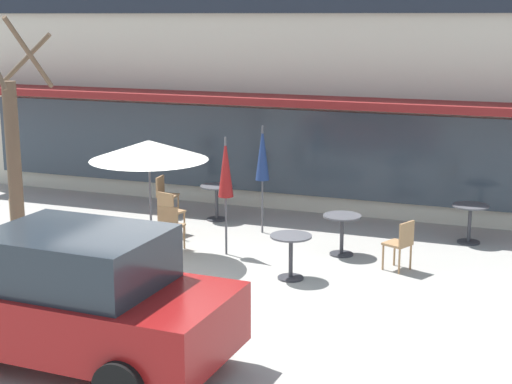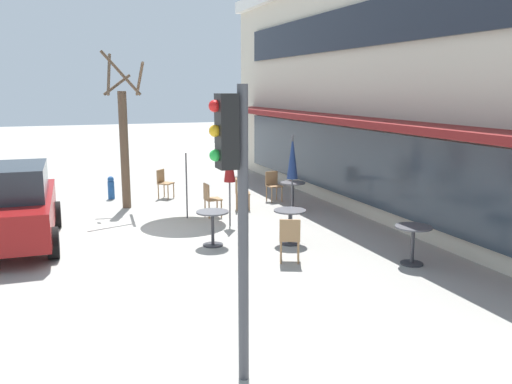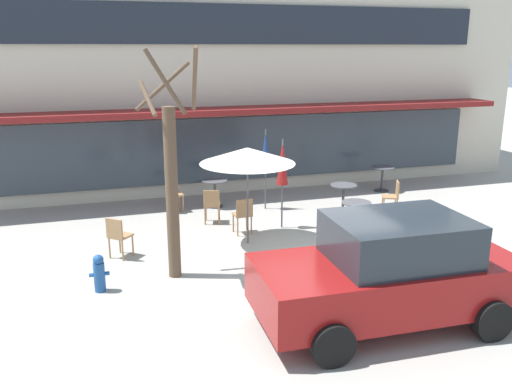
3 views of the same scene
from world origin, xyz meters
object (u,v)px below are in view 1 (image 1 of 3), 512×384
(cafe_table_by_tree, at_px, (291,249))
(cafe_chair_3, at_px, (401,242))
(cafe_table_mid_patio, at_px, (470,217))
(parked_sedan, at_px, (72,298))
(street_tree, at_px, (14,161))
(cafe_table_near_wall, at_px, (217,197))
(patio_umbrella_corner_open, at_px, (226,168))
(cafe_table_streetside, at_px, (342,228))
(cafe_chair_0, at_px, (18,219))
(cafe_chair_2, at_px, (170,210))
(patio_umbrella_green_folded, at_px, (149,150))
(cafe_chair_4, at_px, (170,224))
(cafe_chair_1, at_px, (165,193))
(patio_umbrella_cream_folded, at_px, (262,154))

(cafe_table_by_tree, xyz_separation_m, cafe_chair_3, (1.64, 1.09, 0.01))
(cafe_table_mid_patio, xyz_separation_m, parked_sedan, (-4.10, -7.36, 0.36))
(street_tree, bearing_deg, cafe_table_near_wall, 67.79)
(cafe_table_mid_patio, bearing_deg, cafe_chair_3, -113.02)
(patio_umbrella_corner_open, xyz_separation_m, street_tree, (-2.96, -2.14, 0.30))
(cafe_table_streetside, height_order, patio_umbrella_corner_open, patio_umbrella_corner_open)
(cafe_table_near_wall, distance_m, parked_sedan, 7.32)
(cafe_chair_0, bearing_deg, cafe_table_mid_patio, 22.04)
(cafe_chair_2, bearing_deg, cafe_chair_3, -7.12)
(patio_umbrella_green_folded, xyz_separation_m, cafe_chair_4, (0.07, 0.61, -1.50))
(cafe_chair_1, relative_size, parked_sedan, 0.21)
(cafe_chair_4, relative_size, parked_sedan, 0.21)
(cafe_table_near_wall, xyz_separation_m, street_tree, (-1.78, -4.37, 1.41))
(cafe_chair_3, relative_size, street_tree, 0.21)
(cafe_table_mid_patio, xyz_separation_m, patio_umbrella_corner_open, (-4.12, -2.38, 1.11))
(patio_umbrella_green_folded, height_order, patio_umbrella_cream_folded, same)
(cafe_chair_2, bearing_deg, cafe_table_streetside, -1.09)
(cafe_table_near_wall, relative_size, cafe_chair_4, 0.85)
(cafe_chair_2, xyz_separation_m, parked_sedan, (1.60, -5.78, 0.35))
(patio_umbrella_cream_folded, xyz_separation_m, cafe_chair_1, (-2.47, 0.49, -1.10))
(cafe_chair_4, bearing_deg, cafe_table_by_tree, -14.57)
(cafe_chair_3, height_order, parked_sedan, parked_sedan)
(cafe_table_near_wall, height_order, street_tree, street_tree)
(patio_umbrella_cream_folded, bearing_deg, street_tree, -129.07)
(cafe_chair_1, relative_size, cafe_chair_2, 1.00)
(cafe_table_streetside, xyz_separation_m, cafe_chair_0, (-5.95, -1.62, 0.01))
(cafe_chair_2, distance_m, street_tree, 3.54)
(cafe_chair_2, relative_size, parked_sedan, 0.21)
(cafe_chair_1, bearing_deg, patio_umbrella_green_folded, -66.84)
(cafe_table_mid_patio, distance_m, parked_sedan, 8.43)
(cafe_table_near_wall, bearing_deg, parked_sedan, -80.58)
(cafe_chair_1, distance_m, street_tree, 4.52)
(patio_umbrella_cream_folded, xyz_separation_m, parked_sedan, (-0.08, -6.61, -0.75))
(cafe_table_streetside, bearing_deg, cafe_chair_1, 162.40)
(cafe_table_mid_patio, bearing_deg, parked_sedan, -119.10)
(patio_umbrella_cream_folded, height_order, cafe_chair_3, patio_umbrella_cream_folded)
(cafe_chair_3, distance_m, street_tree, 6.73)
(cafe_chair_2, distance_m, cafe_chair_4, 1.14)
(patio_umbrella_green_folded, relative_size, cafe_chair_2, 2.47)
(cafe_chair_2, bearing_deg, cafe_chair_4, -62.26)
(cafe_table_streetside, height_order, patio_umbrella_green_folded, patio_umbrella_green_folded)
(cafe_chair_0, height_order, cafe_chair_2, same)
(cafe_chair_1, height_order, cafe_chair_3, same)
(cafe_table_by_tree, bearing_deg, street_tree, -164.43)
(street_tree, bearing_deg, cafe_chair_4, 45.26)
(cafe_table_mid_patio, distance_m, cafe_chair_2, 5.91)
(cafe_table_near_wall, bearing_deg, cafe_table_streetside, -25.25)
(cafe_table_mid_patio, height_order, patio_umbrella_green_folded, patio_umbrella_green_folded)
(cafe_table_near_wall, distance_m, street_tree, 4.93)
(patio_umbrella_green_folded, bearing_deg, cafe_chair_3, 13.40)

